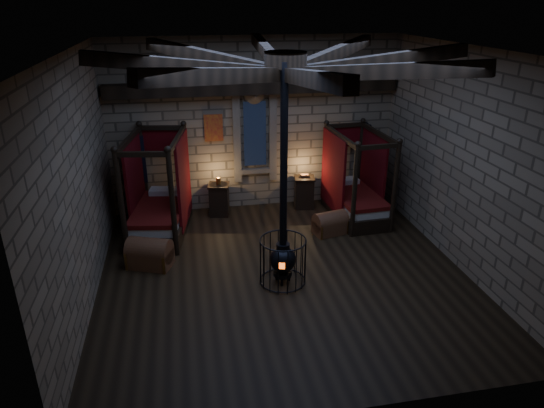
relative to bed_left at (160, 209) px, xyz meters
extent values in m
cube|color=black|center=(2.36, -2.35, -0.56)|extent=(7.00, 7.00, 0.01)
cube|color=#847054|center=(2.36, 1.15, 1.54)|extent=(7.00, 0.02, 4.20)
cube|color=#847054|center=(2.36, -5.85, 1.54)|extent=(7.00, 0.02, 4.20)
cube|color=#847054|center=(-1.14, -2.35, 1.54)|extent=(0.02, 7.00, 4.20)
cube|color=#847054|center=(5.86, -2.35, 1.54)|extent=(0.02, 7.00, 4.20)
cube|color=black|center=(2.36, -2.35, 3.64)|extent=(7.00, 7.00, 0.01)
cube|color=black|center=(2.36, 0.97, 2.49)|extent=(6.86, 0.35, 0.30)
cylinder|color=black|center=(2.36, -2.35, 3.49)|extent=(0.70, 0.70, 0.25)
cube|color=black|center=(2.36, 1.10, 1.34)|extent=(0.55, 0.04, 1.60)
cube|color=maroon|center=(1.36, 1.11, 1.54)|extent=(0.45, 0.03, 0.65)
cube|color=black|center=(-0.44, 0.99, 0.89)|extent=(0.30, 0.10, 1.15)
cube|color=black|center=(5.16, 0.99, 0.89)|extent=(0.30, 0.10, 1.15)
cube|color=black|center=(-0.01, -0.08, -0.37)|extent=(1.44, 2.28, 0.37)
cube|color=beige|center=(-0.01, -0.08, -0.09)|extent=(1.29, 2.10, 0.23)
cube|color=#65130D|center=(-0.01, -0.08, 0.06)|extent=(1.36, 2.15, 0.10)
cube|color=beige|center=(0.11, 0.68, 0.16)|extent=(0.77, 0.47, 0.14)
cube|color=#5B070A|center=(0.16, 0.96, 1.34)|extent=(1.12, 0.24, 0.56)
cylinder|color=black|center=(-0.69, -1.01, 0.57)|extent=(0.11, 0.11, 2.25)
cylinder|color=black|center=(-0.35, 1.01, 0.57)|extent=(0.11, 0.11, 2.25)
cylinder|color=black|center=(0.32, -1.18, 0.57)|extent=(0.11, 0.11, 2.25)
cylinder|color=black|center=(0.66, 0.84, 0.57)|extent=(0.11, 0.11, 2.25)
cube|color=#5B070A|center=(-0.50, 0.31, 0.62)|extent=(0.31, 1.53, 2.00)
cube|color=#5B070A|center=(0.57, 0.13, 0.62)|extent=(0.31, 1.53, 2.00)
cube|color=black|center=(4.64, -0.07, -0.38)|extent=(1.15, 2.05, 0.35)
cube|color=beige|center=(4.64, -0.07, -0.11)|extent=(1.02, 1.89, 0.21)
cube|color=#65130D|center=(4.64, -0.07, 0.02)|extent=(1.08, 1.93, 0.10)
cube|color=beige|center=(4.60, 0.66, 0.12)|extent=(0.69, 0.37, 0.13)
cube|color=#5B070A|center=(4.59, 0.92, 1.22)|extent=(1.06, 0.11, 0.53)
cylinder|color=black|center=(4.21, -1.05, 0.50)|extent=(0.11, 0.11, 2.11)
cylinder|color=black|center=(4.11, 0.87, 0.50)|extent=(0.11, 0.11, 2.11)
cylinder|color=black|center=(5.17, -1.00, 0.50)|extent=(0.11, 0.11, 2.11)
cylinder|color=black|center=(5.07, 0.92, 0.50)|extent=(0.11, 0.11, 2.11)
cube|color=#5B070A|center=(4.12, 0.19, 0.55)|extent=(0.14, 1.44, 1.87)
cube|color=#5B070A|center=(5.13, 0.25, 0.55)|extent=(0.14, 1.44, 1.87)
cube|color=brown|center=(-0.20, -1.55, -0.38)|extent=(0.98, 0.79, 0.35)
cylinder|color=brown|center=(-0.20, -1.55, -0.21)|extent=(0.98, 0.79, 0.52)
cube|color=#B27C36|center=(-0.56, -1.41, -0.38)|extent=(0.24, 0.52, 0.37)
cube|color=#B27C36|center=(0.17, -1.69, -0.38)|extent=(0.24, 0.52, 0.37)
cube|color=brown|center=(3.78, -0.81, -0.40)|extent=(0.82, 0.61, 0.30)
cylinder|color=brown|center=(3.78, -0.81, -0.25)|extent=(0.82, 0.61, 0.45)
cube|color=#B27C36|center=(3.45, -0.89, -0.40)|extent=(0.15, 0.46, 0.32)
cube|color=#B27C36|center=(4.11, -0.73, -0.40)|extent=(0.15, 0.46, 0.32)
cube|color=black|center=(1.39, 0.70, -0.18)|extent=(0.53, 0.51, 0.76)
cube|color=black|center=(1.39, 0.70, 0.22)|extent=(0.58, 0.56, 0.04)
cylinder|color=#B27C36|center=(1.39, 0.70, 0.33)|extent=(0.11, 0.11, 0.17)
cube|color=black|center=(3.56, 0.77, -0.17)|extent=(0.52, 0.50, 0.77)
cube|color=black|center=(3.56, 0.77, 0.24)|extent=(0.57, 0.55, 0.04)
cube|color=brown|center=(3.56, 0.77, 0.30)|extent=(0.22, 0.17, 0.06)
cylinder|color=black|center=(2.29, -2.63, -0.36)|extent=(0.35, 0.35, 0.09)
sphere|color=black|center=(2.29, -2.63, -0.07)|extent=(0.50, 0.50, 0.50)
cylinder|color=black|center=(2.29, -2.63, 0.20)|extent=(0.25, 0.25, 0.12)
cube|color=#FF5914|center=(2.22, -2.86, -0.07)|extent=(0.12, 0.05, 0.12)
cylinder|color=black|center=(2.29, -2.63, 1.87)|extent=(0.13, 0.13, 3.25)
torus|color=black|center=(2.29, -2.63, -0.52)|extent=(0.88, 0.88, 0.03)
torus|color=black|center=(2.29, -2.63, 0.33)|extent=(0.88, 0.88, 0.03)
camera|label=1|loc=(0.62, -10.34, 4.43)|focal=32.00mm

